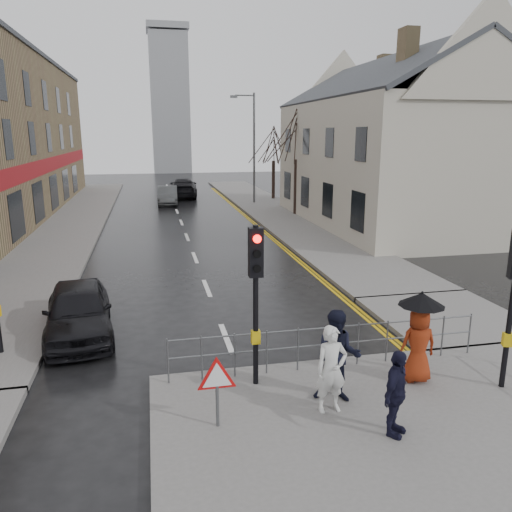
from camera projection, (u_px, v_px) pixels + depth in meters
name	position (u px, v px, depth m)	size (l,w,h in m)	color
ground	(248.00, 395.00, 10.35)	(120.00, 120.00, 0.00)	black
near_pavement	(485.00, 484.00, 7.62)	(10.00, 9.00, 0.14)	#605E5B
left_pavement	(73.00, 220.00, 30.85)	(4.00, 44.00, 0.14)	#605E5B
right_pavement	(270.00, 209.00, 35.39)	(4.00, 40.00, 0.14)	#605E5B
pavement_bridge_right	(447.00, 317.00, 14.50)	(4.00, 4.20, 0.14)	#605E5B
building_right_cream	(391.00, 142.00, 28.73)	(9.00, 16.40, 10.10)	#B9B3A1
church_tower	(170.00, 105.00, 67.36)	(5.00, 5.00, 18.00)	gray
traffic_signal_near_left	(256.00, 278.00, 9.99)	(0.28, 0.27, 3.40)	black
guard_railing_front	(329.00, 337.00, 11.11)	(7.14, 0.04, 1.00)	#595B5E
warning_sign	(217.00, 380.00, 8.80)	(0.80, 0.07, 1.35)	#595B5E
street_lamp	(252.00, 141.00, 36.99)	(1.83, 0.25, 8.00)	#595B5E
tree_near	(297.00, 135.00, 31.53)	(2.40, 2.40, 6.58)	#2E1F19
tree_far	(274.00, 144.00, 39.40)	(2.40, 2.40, 5.64)	#2E1F19
pedestrian_a	(331.00, 369.00, 9.33)	(0.62, 0.41, 1.69)	silver
pedestrian_b	(338.00, 356.00, 9.68)	(0.90, 0.70, 1.86)	black
pedestrian_with_umbrella	(419.00, 332.00, 10.42)	(0.96, 0.96, 1.97)	maroon
pedestrian_d	(396.00, 394.00, 8.58)	(0.92, 0.38, 1.57)	black
car_parked	(78.00, 311.00, 13.21)	(1.68, 4.17, 1.42)	black
car_mid	(168.00, 195.00, 37.84)	(1.44, 4.12, 1.36)	#4E5254
car_far	(183.00, 188.00, 42.02)	(2.22, 5.46, 1.59)	black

